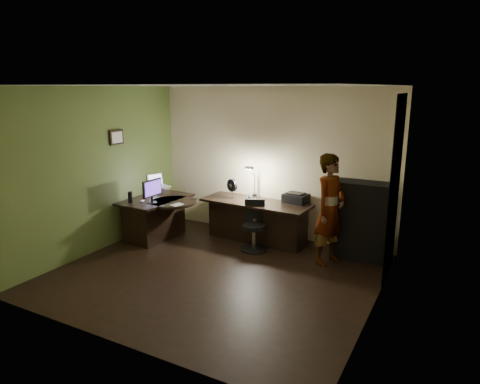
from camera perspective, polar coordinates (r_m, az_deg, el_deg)
The scene contains 27 objects.
floor at distance 6.43m, azimuth -3.30°, elevation -10.88°, with size 4.50×4.00×0.01m, color black.
ceiling at distance 5.84m, azimuth -3.68°, elevation 14.05°, with size 4.50×4.00×0.01m, color silver.
wall_back at distance 7.74m, azimuth 4.33°, elevation 3.88°, with size 4.50×0.01×2.70m, color beige.
wall_front at distance 4.47m, azimuth -17.09°, elevation -4.08°, with size 4.50×0.01×2.70m, color beige.
wall_left at distance 7.41m, azimuth -18.53°, elevation 2.76°, with size 0.01×4.00×2.70m, color beige.
wall_right at distance 5.21m, azimuth 18.17°, elevation -1.66°, with size 0.01×4.00×2.70m, color beige.
green_wall_overlay at distance 7.40m, azimuth -18.45°, elevation 2.75°, with size 0.00×4.00×2.70m, color #536A2D.
arched_doorway at distance 6.33m, azimuth 19.90°, elevation 0.39°, with size 0.01×0.90×2.60m, color black.
french_door at distance 4.78m, azimuth 16.47°, elevation -6.67°, with size 0.02×0.92×2.10m, color white.
framed_picture at distance 7.62m, azimuth -16.18°, elevation 7.03°, with size 0.04×0.30×0.25m, color black.
desk_left at distance 7.89m, azimuth -11.08°, elevation -3.46°, with size 0.79×1.29×0.74m, color black.
desk_right at distance 7.58m, azimuth 2.08°, elevation -3.96°, with size 1.95×0.68×0.73m, color black.
cabinet at distance 7.04m, azimuth 15.83°, elevation -3.69°, with size 0.83×0.42×1.25m, color black.
laptop_stand at distance 8.29m, azimuth -10.36°, elevation 0.40°, with size 0.24×0.20×0.10m, color silver.
laptop at distance 8.26m, azimuth -10.41°, elevation 1.50°, with size 0.33×0.31×0.23m, color silver.
monitor at distance 7.48m, azimuth -11.70°, elevation -0.33°, with size 0.09×0.45×0.30m, color black.
mouse at distance 7.59m, azimuth -12.91°, elevation -1.20°, with size 0.06×0.09×0.04m, color silver.
phone at distance 7.63m, azimuth -6.12°, elevation -0.97°, with size 0.06×0.12×0.01m, color black.
pen at distance 7.39m, azimuth -12.79°, elevation -1.72°, with size 0.01×0.14×0.01m, color black.
speaker at distance 7.58m, azimuth -14.44°, elevation -0.69°, with size 0.08×0.08×0.19m, color black.
notepad at distance 7.31m, azimuth -8.42°, elevation -1.69°, with size 0.15×0.21×0.01m, color silver.
desk_fan at distance 7.71m, azimuth -1.02°, elevation 0.46°, with size 0.23×0.13×0.36m, color black.
headphones at distance 7.52m, azimuth 1.60°, elevation -0.93°, with size 0.20×0.08×0.09m, color navy.
printer at distance 7.47m, azimuth 7.45°, elevation -0.80°, with size 0.40×0.31×0.18m, color black.
desk_lamp at distance 7.75m, azimuth 1.97°, elevation 1.58°, with size 0.15×0.29×0.64m, color black.
office_chair at distance 7.16m, azimuth 1.89°, elevation -4.59°, with size 0.47×0.47×0.84m, color black.
person at distance 6.67m, azimuth 11.93°, elevation -2.32°, with size 0.61×0.41×1.72m, color #D8A88C.
Camera 1 is at (3.08, -4.97, 2.68)m, focal length 32.00 mm.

